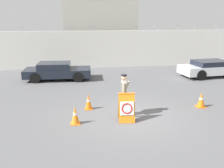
{
  "coord_description": "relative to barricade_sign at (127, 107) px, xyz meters",
  "views": [
    {
      "loc": [
        -2.25,
        -9.75,
        4.12
      ],
      "look_at": [
        -0.65,
        0.99,
        1.22
      ],
      "focal_mm": 40.0,
      "sensor_mm": 36.0,
      "label": 1
    }
  ],
  "objects": [
    {
      "name": "ground_plane",
      "position": [
        0.26,
        0.38,
        -0.59
      ],
      "size": [
        90.0,
        90.0,
        0.0
      ],
      "primitive_type": "plane",
      "color": "#5B5B5E"
    },
    {
      "name": "perimeter_wall",
      "position": [
        0.26,
        11.53,
        0.95
      ],
      "size": [
        36.0,
        0.3,
        3.51
      ],
      "color": "silver",
      "rests_on": "ground_plane"
    },
    {
      "name": "building_block",
      "position": [
        0.45,
        16.13,
        2.44
      ],
      "size": [
        6.81,
        5.06,
        6.05
      ],
      "color": "#B2ADA3",
      "rests_on": "ground_plane"
    },
    {
      "name": "barricade_sign",
      "position": [
        0.0,
        0.0,
        0.0
      ],
      "size": [
        0.71,
        0.74,
        1.18
      ],
      "rotation": [
        0.0,
        0.0,
        -0.1
      ],
      "color": "orange",
      "rests_on": "ground_plane"
    },
    {
      "name": "security_guard",
      "position": [
        -0.01,
        0.54,
        0.45
      ],
      "size": [
        0.48,
        0.64,
        1.83
      ],
      "rotation": [
        0.0,
        0.0,
        1.38
      ],
      "color": "#514C42",
      "rests_on": "ground_plane"
    },
    {
      "name": "traffic_cone_near",
      "position": [
        -1.46,
        1.56,
        -0.23
      ],
      "size": [
        0.36,
        0.36,
        0.73
      ],
      "color": "orange",
      "rests_on": "ground_plane"
    },
    {
      "name": "traffic_cone_mid",
      "position": [
        3.83,
        1.06,
        -0.23
      ],
      "size": [
        0.41,
        0.41,
        0.72
      ],
      "color": "orange",
      "rests_on": "ground_plane"
    },
    {
      "name": "traffic_cone_far",
      "position": [
        -2.08,
        -0.02,
        -0.22
      ],
      "size": [
        0.38,
        0.38,
        0.74
      ],
      "color": "orange",
      "rests_on": "ground_plane"
    },
    {
      "name": "parked_car_front_coupe",
      "position": [
        -3.24,
        7.6,
        0.01
      ],
      "size": [
        4.51,
        2.08,
        1.17
      ],
      "rotation": [
        0.0,
        0.0,
        -0.05
      ],
      "color": "black",
      "rests_on": "ground_plane"
    },
    {
      "name": "parked_car_far_side",
      "position": [
        7.69,
        6.92,
        0.03
      ],
      "size": [
        4.8,
        2.23,
        1.17
      ],
      "rotation": [
        0.0,
        0.0,
        0.09
      ],
      "color": "black",
      "rests_on": "ground_plane"
    }
  ]
}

